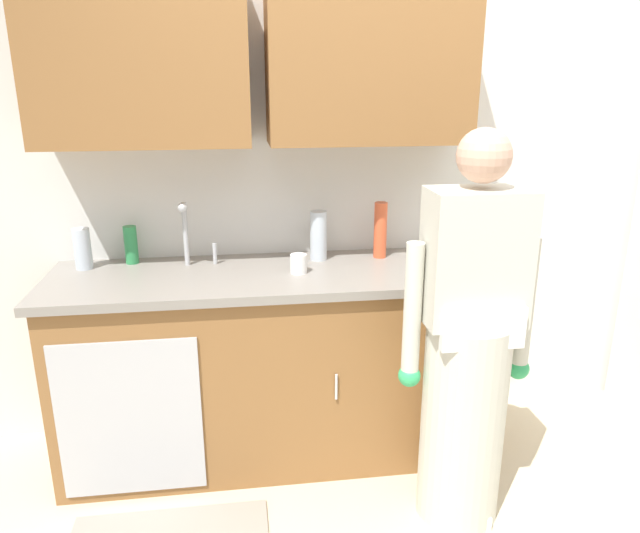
% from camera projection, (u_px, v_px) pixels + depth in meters
% --- Properties ---
extents(kitchen_wall_with_uppers, '(4.80, 0.44, 2.70)m').
position_uv_depth(kitchen_wall_with_uppers, '(343.00, 145.00, 2.90)').
color(kitchen_wall_with_uppers, silver).
rests_on(kitchen_wall_with_uppers, ground).
extents(counter_cabinet, '(1.90, 0.62, 0.90)m').
position_uv_depth(counter_cabinet, '(267.00, 368.00, 2.87)').
color(counter_cabinet, brown).
rests_on(counter_cabinet, ground).
extents(countertop, '(1.96, 0.66, 0.04)m').
position_uv_depth(countertop, '(265.00, 276.00, 2.73)').
color(countertop, gray).
rests_on(countertop, counter_cabinet).
extents(sink, '(0.50, 0.36, 0.35)m').
position_uv_depth(sink, '(194.00, 277.00, 2.70)').
color(sink, '#B7BABF').
rests_on(sink, counter_cabinet).
extents(person_at_sink, '(0.55, 0.34, 1.62)m').
position_uv_depth(person_at_sink, '(467.00, 365.00, 2.37)').
color(person_at_sink, white).
rests_on(person_at_sink, ground).
extents(bottle_dish_liquid, '(0.06, 0.06, 0.18)m').
position_uv_depth(bottle_dish_liquid, '(131.00, 245.00, 2.82)').
color(bottle_dish_liquid, '#2D8C4C').
rests_on(bottle_dish_liquid, countertop).
extents(bottle_water_tall, '(0.08, 0.08, 0.19)m').
position_uv_depth(bottle_water_tall, '(82.00, 249.00, 2.74)').
color(bottle_water_tall, silver).
rests_on(bottle_water_tall, countertop).
extents(bottle_soap, '(0.08, 0.08, 0.24)m').
position_uv_depth(bottle_soap, '(318.00, 236.00, 2.87)').
color(bottle_soap, silver).
rests_on(bottle_soap, countertop).
extents(bottle_cleaner_spray, '(0.06, 0.06, 0.27)m').
position_uv_depth(bottle_cleaner_spray, '(380.00, 230.00, 2.91)').
color(bottle_cleaner_spray, '#E05933').
rests_on(bottle_cleaner_spray, countertop).
extents(cup_by_sink, '(0.08, 0.08, 0.09)m').
position_uv_depth(cup_by_sink, '(298.00, 264.00, 2.69)').
color(cup_by_sink, white).
rests_on(cup_by_sink, countertop).
extents(sponge, '(0.11, 0.07, 0.03)m').
position_uv_depth(sponge, '(439.00, 273.00, 2.66)').
color(sponge, '#4CBF4C').
rests_on(sponge, countertop).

